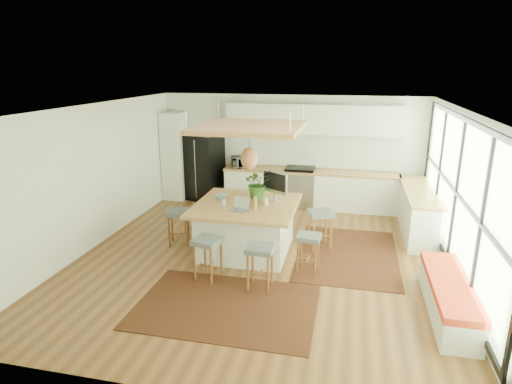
% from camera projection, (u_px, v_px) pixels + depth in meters
% --- Properties ---
extents(floor, '(7.00, 7.00, 0.00)m').
position_uv_depth(floor, '(261.00, 258.00, 7.86)').
color(floor, brown).
rests_on(floor, ground).
extents(ceiling, '(7.00, 7.00, 0.00)m').
position_uv_depth(ceiling, '(261.00, 108.00, 7.10)').
color(ceiling, white).
rests_on(ceiling, ground).
extents(wall_back, '(6.50, 0.00, 6.50)m').
position_uv_depth(wall_back, '(290.00, 150.00, 10.76)').
color(wall_back, white).
rests_on(wall_back, ground).
extents(wall_front, '(6.50, 0.00, 6.50)m').
position_uv_depth(wall_front, '(186.00, 281.00, 4.21)').
color(wall_front, white).
rests_on(wall_front, ground).
extents(wall_left, '(0.00, 7.00, 7.00)m').
position_uv_depth(wall_left, '(93.00, 177.00, 8.17)').
color(wall_left, white).
rests_on(wall_left, ground).
extents(wall_right, '(0.00, 7.00, 7.00)m').
position_uv_depth(wall_right, '(462.00, 199.00, 6.80)').
color(wall_right, white).
rests_on(wall_right, ground).
extents(window_wall, '(0.10, 6.20, 2.60)m').
position_uv_depth(window_wall, '(461.00, 196.00, 6.79)').
color(window_wall, black).
rests_on(window_wall, wall_right).
extents(pantry, '(0.55, 0.60, 2.25)m').
position_uv_depth(pantry, '(175.00, 156.00, 11.14)').
color(pantry, white).
rests_on(pantry, floor).
extents(back_counter_base, '(4.20, 0.60, 0.88)m').
position_uv_depth(back_counter_base, '(310.00, 190.00, 10.60)').
color(back_counter_base, white).
rests_on(back_counter_base, floor).
extents(back_counter_top, '(4.24, 0.64, 0.05)m').
position_uv_depth(back_counter_top, '(310.00, 172.00, 10.47)').
color(back_counter_top, '#B07A3E').
rests_on(back_counter_top, back_counter_base).
extents(backsplash, '(4.20, 0.02, 0.80)m').
position_uv_depth(backsplash, '(312.00, 151.00, 10.62)').
color(backsplash, white).
rests_on(backsplash, wall_back).
extents(upper_cabinets, '(4.20, 0.34, 0.70)m').
position_uv_depth(upper_cabinets, '(313.00, 119.00, 10.25)').
color(upper_cabinets, white).
rests_on(upper_cabinets, wall_back).
extents(range, '(0.76, 0.62, 1.00)m').
position_uv_depth(range, '(300.00, 187.00, 10.64)').
color(range, '#A5A5AA').
rests_on(range, floor).
extents(right_counter_base, '(0.60, 2.50, 0.88)m').
position_uv_depth(right_counter_base, '(418.00, 212.00, 8.99)').
color(right_counter_base, white).
rests_on(right_counter_base, floor).
extents(right_counter_top, '(0.64, 2.54, 0.05)m').
position_uv_depth(right_counter_top, '(420.00, 191.00, 8.86)').
color(right_counter_top, '#B07A3E').
rests_on(right_counter_top, right_counter_base).
extents(window_bench, '(0.52, 2.00, 0.50)m').
position_uv_depth(window_bench, '(448.00, 297.00, 6.05)').
color(window_bench, white).
rests_on(window_bench, floor).
extents(ceiling_panel, '(1.86, 1.86, 0.80)m').
position_uv_depth(ceiling_panel, '(249.00, 142.00, 7.72)').
color(ceiling_panel, '#B07A3E').
rests_on(ceiling_panel, ceiling).
extents(rug_near, '(2.60, 1.80, 0.01)m').
position_uv_depth(rug_near, '(226.00, 306.00, 6.28)').
color(rug_near, black).
rests_on(rug_near, floor).
extents(rug_right, '(1.80, 2.60, 0.01)m').
position_uv_depth(rug_right, '(347.00, 254.00, 8.00)').
color(rug_right, black).
rests_on(rug_right, floor).
extents(fridge, '(1.03, 0.93, 1.71)m').
position_uv_depth(fridge, '(204.00, 165.00, 11.06)').
color(fridge, black).
rests_on(fridge, floor).
extents(island, '(1.85, 1.85, 0.93)m').
position_uv_depth(island, '(246.00, 228.00, 8.05)').
color(island, '#B07A3E').
rests_on(island, floor).
extents(stool_near_left, '(0.50, 0.50, 0.70)m').
position_uv_depth(stool_near_left, '(208.00, 258.00, 7.02)').
color(stool_near_left, '#51575A').
rests_on(stool_near_left, floor).
extents(stool_near_right, '(0.42, 0.42, 0.70)m').
position_uv_depth(stool_near_right, '(260.00, 267.00, 6.73)').
color(stool_near_right, '#51575A').
rests_on(stool_near_right, floor).
extents(stool_right_front, '(0.41, 0.41, 0.65)m').
position_uv_depth(stool_right_front, '(308.00, 251.00, 7.28)').
color(stool_right_front, '#51575A').
rests_on(stool_right_front, floor).
extents(stool_right_back, '(0.56, 0.56, 0.74)m').
position_uv_depth(stool_right_back, '(320.00, 230.00, 8.23)').
color(stool_right_back, '#51575A').
rests_on(stool_right_back, floor).
extents(stool_left_side, '(0.50, 0.50, 0.70)m').
position_uv_depth(stool_left_side, '(179.00, 227.00, 8.38)').
color(stool_left_side, '#51575A').
rests_on(stool_left_side, floor).
extents(laptop, '(0.41, 0.42, 0.24)m').
position_uv_depth(laptop, '(239.00, 204.00, 7.52)').
color(laptop, '#A5A5AA').
rests_on(laptop, island).
extents(monitor, '(0.62, 0.50, 0.56)m').
position_uv_depth(monitor, '(275.00, 187.00, 8.08)').
color(monitor, '#A5A5AA').
rests_on(monitor, island).
extents(microwave, '(0.56, 0.43, 0.34)m').
position_uv_depth(microwave, '(241.00, 161.00, 10.74)').
color(microwave, '#A5A5AA').
rests_on(microwave, back_counter_top).
extents(island_plant, '(0.73, 0.76, 0.46)m').
position_uv_depth(island_plant, '(258.00, 186.00, 8.23)').
color(island_plant, '#1E4C19').
rests_on(island_plant, island).
extents(island_bowl, '(0.28, 0.28, 0.05)m').
position_uv_depth(island_bowl, '(222.00, 196.00, 8.29)').
color(island_bowl, silver).
rests_on(island_bowl, island).
extents(island_bottle_0, '(0.07, 0.07, 0.19)m').
position_uv_depth(island_bottle_0, '(219.00, 196.00, 8.10)').
color(island_bottle_0, teal).
rests_on(island_bottle_0, island).
extents(island_bottle_1, '(0.07, 0.07, 0.19)m').
position_uv_depth(island_bottle_1, '(223.00, 200.00, 7.83)').
color(island_bottle_1, silver).
rests_on(island_bottle_1, island).
extents(island_bottle_2, '(0.07, 0.07, 0.19)m').
position_uv_depth(island_bottle_2, '(256.00, 205.00, 7.56)').
color(island_bottle_2, olive).
rests_on(island_bottle_2, island).
extents(island_bottle_3, '(0.07, 0.07, 0.19)m').
position_uv_depth(island_bottle_3, '(265.00, 200.00, 7.86)').
color(island_bottle_3, silver).
rests_on(island_bottle_3, island).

